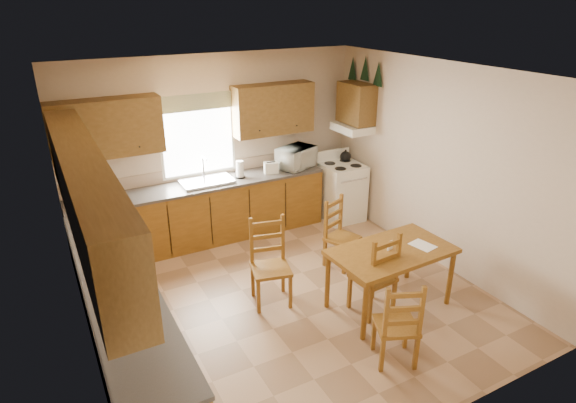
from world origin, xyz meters
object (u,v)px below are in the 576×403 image
stove (342,192)px  chair_far_left (271,264)px  chair_near_left (397,320)px  dining_table (389,278)px  chair_far_right (343,234)px  microwave (296,157)px  chair_near_right (373,272)px

stove → chair_far_left: bearing=-140.5°
chair_near_left → dining_table: bearing=-102.1°
chair_far_left → chair_near_left: bearing=-52.8°
stove → dining_table: stove is taller
chair_far_left → chair_far_right: (1.24, 0.32, -0.05)m
stove → microwave: size_ratio=1.68×
chair_near_left → chair_far_right: size_ratio=1.00×
chair_far_left → chair_near_right: bearing=-22.6°
chair_near_left → chair_far_left: bearing=-43.2°
microwave → chair_near_right: bearing=-121.7°
stove → chair_far_right: chair_far_right is taller
stove → dining_table: bearing=-109.1°
stove → chair_near_left: (-1.46, -3.10, 0.02)m
stove → dining_table: (-0.91, -2.33, -0.08)m
chair_near_left → chair_far_right: chair_near_left is taller
dining_table → chair_near_right: size_ratio=1.37×
dining_table → chair_far_right: size_ratio=1.48×
microwave → chair_far_right: bearing=-117.9°
microwave → chair_far_left: bearing=-148.6°
microwave → dining_table: bearing=-116.6°
chair_near_right → chair_far_right: size_ratio=1.08×
stove → microwave: (-0.70, 0.29, 0.63)m
chair_near_left → chair_near_right: chair_near_right is taller
chair_near_left → chair_near_right: (0.31, 0.78, 0.04)m
chair_near_right → chair_far_right: chair_near_right is taller
dining_table → chair_near_left: bearing=-127.7°
chair_near_left → chair_far_left: (-0.64, 1.49, 0.05)m
stove → chair_near_left: chair_near_left is taller
dining_table → microwave: bearing=83.2°
chair_far_right → chair_far_left: bearing=173.7°
stove → chair_far_left: (-2.10, -1.60, 0.07)m
chair_near_right → chair_near_left: bearing=63.2°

